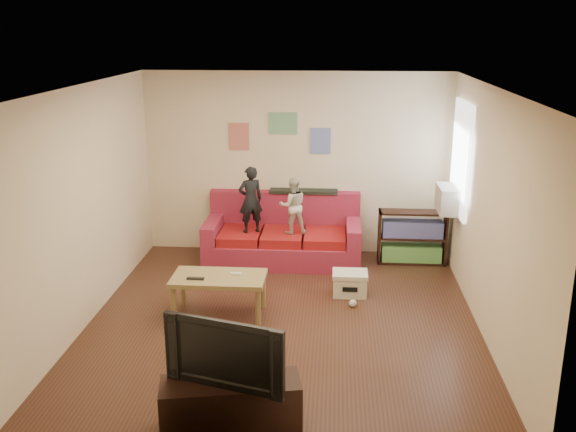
# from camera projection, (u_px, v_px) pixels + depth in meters

# --- Properties ---
(room_shell) EXTENTS (4.52, 5.02, 2.72)m
(room_shell) POSITION_uv_depth(u_px,v_px,m) (283.00, 211.00, 7.10)
(room_shell) COLOR #47281C
(room_shell) RESTS_ON ground
(sofa) EXTENTS (2.24, 1.03, 0.98)m
(sofa) POSITION_uv_depth(u_px,v_px,m) (283.00, 238.00, 9.39)
(sofa) COLOR #9D2441
(sofa) RESTS_ON ground
(child_a) EXTENTS (0.41, 0.35, 0.96)m
(child_a) POSITION_uv_depth(u_px,v_px,m) (251.00, 200.00, 9.07)
(child_a) COLOR black
(child_a) RESTS_ON sofa
(child_b) EXTENTS (0.46, 0.40, 0.81)m
(child_b) POSITION_uv_depth(u_px,v_px,m) (293.00, 206.00, 9.05)
(child_b) COLOR beige
(child_b) RESTS_ON sofa
(coffee_table) EXTENTS (1.10, 0.60, 0.49)m
(coffee_table) POSITION_uv_depth(u_px,v_px,m) (219.00, 282.00, 7.55)
(coffee_table) COLOR #9A8452
(coffee_table) RESTS_ON ground
(remote) EXTENTS (0.20, 0.05, 0.02)m
(remote) POSITION_uv_depth(u_px,v_px,m) (195.00, 278.00, 7.43)
(remote) COLOR black
(remote) RESTS_ON coffee_table
(game_controller) EXTENTS (0.13, 0.04, 0.03)m
(game_controller) POSITION_uv_depth(u_px,v_px,m) (236.00, 274.00, 7.56)
(game_controller) COLOR white
(game_controller) RESTS_ON coffee_table
(bookshelf) EXTENTS (0.97, 0.29, 0.77)m
(bookshelf) POSITION_uv_depth(u_px,v_px,m) (412.00, 240.00, 9.26)
(bookshelf) COLOR black
(bookshelf) RESTS_ON ground
(window) EXTENTS (0.04, 1.08, 1.48)m
(window) POSITION_uv_depth(u_px,v_px,m) (461.00, 158.00, 8.44)
(window) COLOR white
(window) RESTS_ON room_shell
(ac_unit) EXTENTS (0.28, 0.55, 0.35)m
(ac_unit) POSITION_uv_depth(u_px,v_px,m) (448.00, 199.00, 8.61)
(ac_unit) COLOR #B7B2A3
(ac_unit) RESTS_ON window
(artwork_left) EXTENTS (0.30, 0.01, 0.40)m
(artwork_left) POSITION_uv_depth(u_px,v_px,m) (239.00, 137.00, 9.42)
(artwork_left) COLOR #D87266
(artwork_left) RESTS_ON room_shell
(artwork_center) EXTENTS (0.42, 0.01, 0.32)m
(artwork_center) POSITION_uv_depth(u_px,v_px,m) (283.00, 123.00, 9.32)
(artwork_center) COLOR #72B27F
(artwork_center) RESTS_ON room_shell
(artwork_right) EXTENTS (0.30, 0.01, 0.38)m
(artwork_right) POSITION_uv_depth(u_px,v_px,m) (320.00, 141.00, 9.35)
(artwork_right) COLOR #727FCC
(artwork_right) RESTS_ON room_shell
(file_box) EXTENTS (0.45, 0.34, 0.31)m
(file_box) POSITION_uv_depth(u_px,v_px,m) (350.00, 283.00, 8.19)
(file_box) COLOR white
(file_box) RESTS_ON ground
(tv_stand) EXTENTS (1.24, 0.62, 0.44)m
(tv_stand) POSITION_uv_depth(u_px,v_px,m) (231.00, 405.00, 5.46)
(tv_stand) COLOR black
(tv_stand) RESTS_ON ground
(television) EXTENTS (1.06, 0.44, 0.61)m
(television) POSITION_uv_depth(u_px,v_px,m) (229.00, 349.00, 5.31)
(television) COLOR black
(television) RESTS_ON tv_stand
(tissue) EXTENTS (0.11, 0.11, 0.09)m
(tissue) POSITION_uv_depth(u_px,v_px,m) (353.00, 303.00, 7.86)
(tissue) COLOR silver
(tissue) RESTS_ON ground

